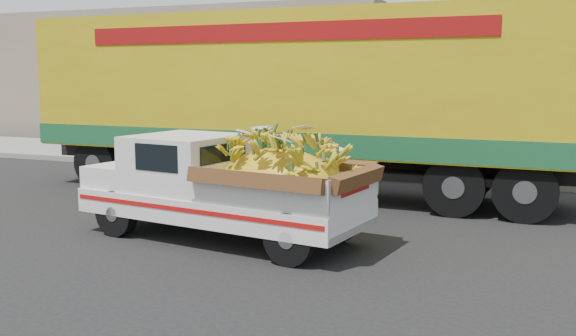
% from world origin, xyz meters
% --- Properties ---
extents(ground, '(100.00, 100.00, 0.00)m').
position_xyz_m(ground, '(0.00, 0.00, 0.00)').
color(ground, black).
rests_on(ground, ground).
extents(curb, '(60.00, 0.25, 0.15)m').
position_xyz_m(curb, '(0.00, 6.75, 0.07)').
color(curb, gray).
rests_on(curb, ground).
extents(sidewalk, '(60.00, 4.00, 0.14)m').
position_xyz_m(sidewalk, '(0.00, 8.85, 0.07)').
color(sidewalk, gray).
rests_on(sidewalk, ground).
extents(building_left, '(18.00, 6.00, 5.00)m').
position_xyz_m(building_left, '(-8.00, 14.75, 2.50)').
color(building_left, gray).
rests_on(building_left, ground).
extents(pickup_truck, '(4.73, 2.33, 1.59)m').
position_xyz_m(pickup_truck, '(1.91, 0.18, 0.85)').
color(pickup_truck, black).
rests_on(pickup_truck, ground).
extents(semi_trailer, '(12.02, 2.83, 3.80)m').
position_xyz_m(semi_trailer, '(1.26, 4.29, 2.12)').
color(semi_trailer, black).
rests_on(semi_trailer, ground).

